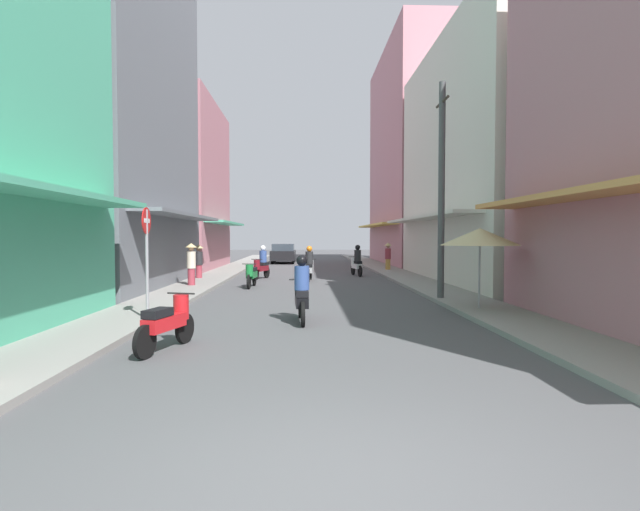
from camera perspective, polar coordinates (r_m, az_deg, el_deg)
ground_plane at (r=23.19m, az=-1.22°, el=-2.73°), size 102.47×102.47×0.00m
sidewalk_left at (r=23.57m, az=-12.37°, el=-2.55°), size 1.78×54.58×0.12m
sidewalk_right at (r=23.69m, az=9.87°, el=-2.51°), size 1.78×54.58×0.12m
building_left_mid at (r=21.47m, az=-25.08°, el=14.77°), size 7.05×10.59×13.49m
building_left_far at (r=31.29m, az=-17.19°, el=7.54°), size 7.05×9.74×9.92m
building_right_mid at (r=23.32m, az=20.39°, el=10.05°), size 7.05×13.38×10.48m
building_right_far at (r=36.88m, az=11.98°, el=10.92°), size 7.05×13.73×15.23m
motorbike_red at (r=9.13m, az=-17.18°, el=-7.30°), size 0.71×1.76×0.96m
motorbike_maroon at (r=23.30m, az=-6.76°, el=-0.99°), size 0.77×1.73×1.58m
motorbike_green at (r=19.45m, az=-7.92°, el=-2.21°), size 0.55×1.81×0.96m
motorbike_silver at (r=22.18m, az=-1.21°, el=-1.13°), size 0.55×1.81×1.58m
motorbike_black at (r=11.49m, az=-2.15°, el=-4.25°), size 0.55×1.81×1.58m
motorbike_white at (r=25.06m, az=4.25°, el=-0.75°), size 0.60×1.80×1.58m
parked_car at (r=37.04m, az=-4.25°, el=0.26°), size 1.81×4.12×1.45m
pedestrian_foreground at (r=23.00m, az=-13.82°, el=-0.54°), size 0.44×0.44×1.63m
pedestrian_midway at (r=28.25m, az=7.85°, el=0.02°), size 0.44×0.44×1.64m
pedestrian_far at (r=19.66m, az=-14.65°, el=-0.83°), size 0.44×0.44×1.74m
vendor_umbrella at (r=13.56m, az=17.99°, el=2.07°), size 2.04×2.04×2.22m
utility_pole at (r=15.57m, az=13.86°, el=7.35°), size 0.20×1.20×6.66m
street_sign_no_entry at (r=11.73m, az=-19.38°, el=0.72°), size 0.07×0.60×2.65m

